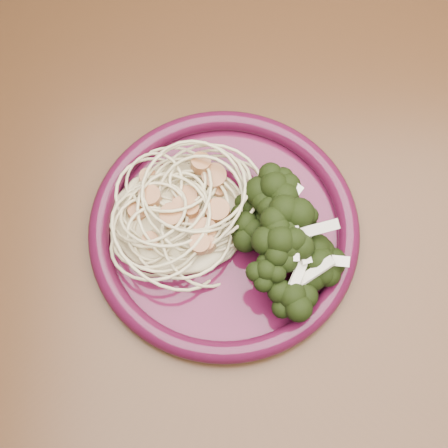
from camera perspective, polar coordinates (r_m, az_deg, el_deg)
dining_table at (r=0.70m, az=-9.31°, el=-2.64°), size 1.20×0.80×0.75m
dinner_plate at (r=0.58m, az=0.00°, el=-0.41°), size 0.31×0.31×0.02m
spaghetti_pile at (r=0.58m, az=-4.08°, el=0.96°), size 0.16×0.14×0.03m
scallop_cluster at (r=0.55m, az=-4.31°, el=2.38°), size 0.14×0.14×0.04m
broccoli_pile at (r=0.56m, az=5.15°, el=-0.76°), size 0.12×0.16×0.05m
onion_garnish at (r=0.53m, az=5.43°, el=0.52°), size 0.08×0.11×0.05m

